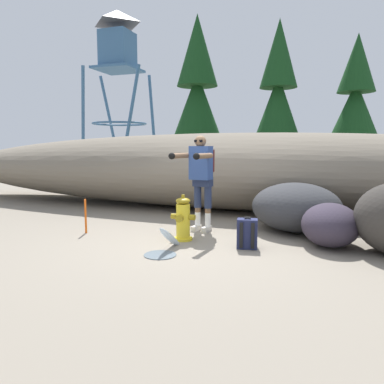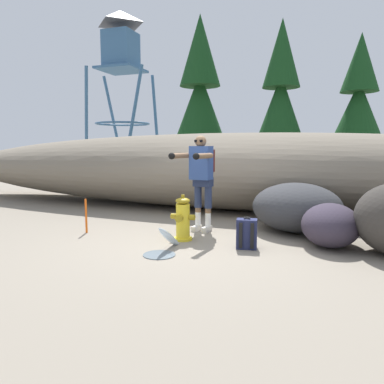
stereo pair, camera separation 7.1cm
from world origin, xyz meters
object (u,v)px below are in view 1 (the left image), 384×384
(spare_backpack, at_px, (247,234))
(watchtower, at_px, (118,54))
(boulder_small, at_px, (330,225))
(survey_stake, at_px, (86,216))
(utility_worker, at_px, (201,171))
(fire_hydrant, at_px, (183,219))
(boulder_mid, at_px, (296,207))

(spare_backpack, height_order, watchtower, watchtower)
(watchtower, bearing_deg, boulder_small, -48.06)
(survey_stake, bearing_deg, watchtower, 117.60)
(utility_worker, distance_m, spare_backpack, 1.54)
(boulder_small, bearing_deg, spare_backpack, -155.15)
(fire_hydrant, bearing_deg, utility_worker, 82.98)
(boulder_small, bearing_deg, utility_worker, 172.84)
(watchtower, bearing_deg, boulder_mid, -47.46)
(utility_worker, bearing_deg, fire_hydrant, 0.05)
(boulder_small, relative_size, survey_stake, 1.85)
(boulder_small, bearing_deg, watchtower, 131.94)
(spare_backpack, relative_size, boulder_mid, 0.30)
(boulder_small, bearing_deg, survey_stake, -172.65)
(utility_worker, bearing_deg, watchtower, -136.92)
(survey_stake, bearing_deg, spare_backpack, -0.45)
(spare_backpack, height_order, survey_stake, survey_stake)
(fire_hydrant, relative_size, watchtower, 0.09)
(spare_backpack, bearing_deg, boulder_mid, -32.63)
(fire_hydrant, xyz_separation_m, utility_worker, (0.08, 0.68, 0.73))
(spare_backpack, xyz_separation_m, survey_stake, (-2.84, 0.02, 0.08))
(utility_worker, relative_size, watchtower, 0.20)
(boulder_mid, bearing_deg, spare_backpack, -113.66)
(watchtower, bearing_deg, utility_worker, -53.99)
(spare_backpack, distance_m, survey_stake, 2.84)
(boulder_mid, distance_m, survey_stake, 3.71)
(survey_stake, bearing_deg, utility_worker, 22.99)
(fire_hydrant, height_order, utility_worker, utility_worker)
(boulder_mid, bearing_deg, utility_worker, -160.15)
(watchtower, relative_size, survey_stake, 13.94)
(spare_backpack, height_order, boulder_mid, boulder_mid)
(fire_hydrant, relative_size, boulder_small, 0.67)
(spare_backpack, bearing_deg, boulder_small, -74.12)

